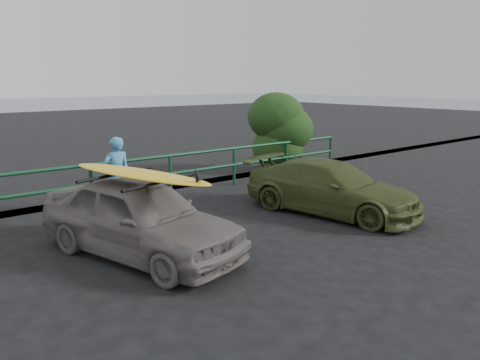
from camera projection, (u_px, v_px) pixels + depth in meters
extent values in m
plane|color=black|center=(283.00, 266.00, 7.20)|extent=(80.00, 80.00, 0.00)
imported|color=#67615C|center=(140.00, 218.00, 7.53)|extent=(2.41, 3.98, 1.27)
imported|color=#3B4920|center=(331.00, 187.00, 10.00)|extent=(2.32, 4.08, 1.11)
imported|color=#3F90BD|center=(117.00, 174.00, 10.11)|extent=(0.61, 0.42, 1.63)
ellipsoid|color=yellow|center=(138.00, 174.00, 7.38)|extent=(1.38, 3.05, 0.09)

